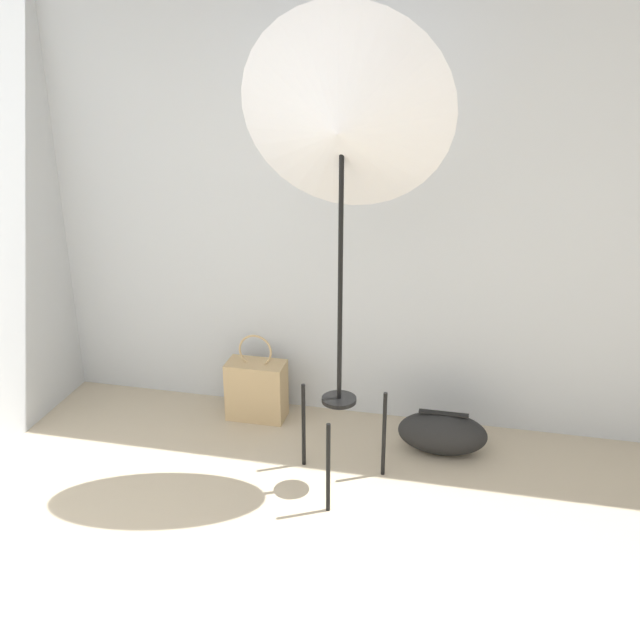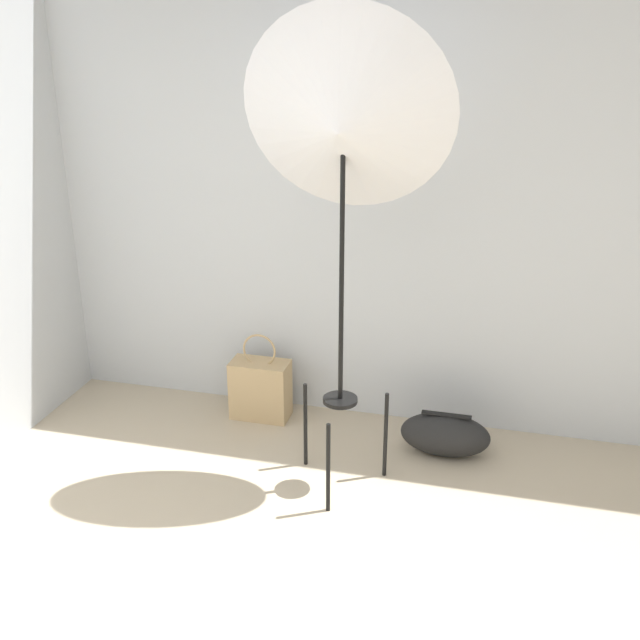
# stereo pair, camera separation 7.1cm
# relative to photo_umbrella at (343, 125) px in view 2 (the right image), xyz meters

# --- Properties ---
(wall_back) EXTENTS (8.00, 0.05, 2.60)m
(wall_back) POSITION_rel_photo_umbrella_xyz_m (-0.22, 0.76, -0.43)
(wall_back) COLOR #B7BCC1
(wall_back) RESTS_ON ground_plane
(photo_umbrella) EXTENTS (0.93, 0.51, 2.22)m
(photo_umbrella) POSITION_rel_photo_umbrella_xyz_m (0.00, 0.00, 0.00)
(photo_umbrella) COLOR black
(photo_umbrella) RESTS_ON ground_plane
(tote_bag) EXTENTS (0.33, 0.18, 0.51)m
(tote_bag) POSITION_rel_photo_umbrella_xyz_m (-0.59, 0.54, -1.56)
(tote_bag) COLOR tan
(tote_bag) RESTS_ON ground_plane
(duffel_bag) EXTENTS (0.47, 0.23, 0.24)m
(duffel_bag) POSITION_rel_photo_umbrella_xyz_m (0.48, 0.39, -1.62)
(duffel_bag) COLOR black
(duffel_bag) RESTS_ON ground_plane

